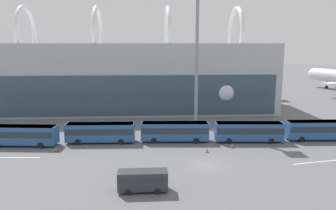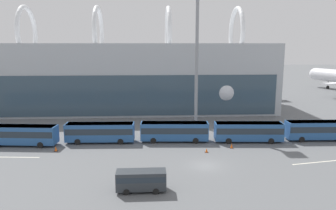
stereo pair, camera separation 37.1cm
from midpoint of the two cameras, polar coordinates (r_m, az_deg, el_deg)
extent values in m
plane|color=slate|center=(46.12, 6.57, -10.37)|extent=(440.00, 440.00, 0.00)
torus|color=white|center=(89.96, -23.60, 11.54)|extent=(1.10, 13.16, 13.16)
torus|color=white|center=(85.67, -12.25, 12.26)|extent=(1.10, 13.16, 13.16)
torus|color=white|center=(84.86, -0.18, 12.51)|extent=(1.10, 13.16, 13.16)
torus|color=white|center=(87.64, 11.63, 12.24)|extent=(1.10, 13.16, 13.16)
cylinder|color=silver|center=(96.27, -26.48, 2.73)|extent=(10.33, 28.57, 5.25)
cone|color=silver|center=(108.15, -22.41, 3.78)|extent=(6.04, 6.98, 4.99)
cube|color=silver|center=(97.80, -25.89, 2.34)|extent=(32.17, 9.78, 0.35)
cylinder|color=gray|center=(93.45, -21.20, 1.36)|extent=(3.22, 3.57, 2.69)
cube|color=red|center=(107.14, -22.78, 6.50)|extent=(1.53, 6.15, 8.84)
cube|color=silver|center=(107.50, -22.60, 4.01)|extent=(14.00, 5.66, 0.28)
cylinder|color=gray|center=(96.21, -24.11, 1.36)|extent=(0.36, 0.36, 4.10)
cylinder|color=black|center=(96.52, -24.02, 0.16)|extent=(0.64, 1.16, 1.10)
cylinder|color=black|center=(100.21, -27.36, 0.24)|extent=(0.64, 1.16, 1.10)
cylinder|color=silver|center=(94.49, 6.79, 3.85)|extent=(7.16, 35.56, 5.71)
sphere|color=silver|center=(77.47, 9.62, 2.31)|extent=(5.60, 5.60, 5.60)
cone|color=silver|center=(111.71, 4.82, 4.91)|extent=(5.74, 7.98, 5.43)
cube|color=silver|center=(96.70, 6.50, 3.41)|extent=(44.21, 5.84, 0.35)
cylinder|color=gray|center=(100.24, 13.39, 2.55)|extent=(2.75, 3.65, 2.60)
cylinder|color=gray|center=(95.05, -0.82, 2.41)|extent=(2.75, 3.65, 2.60)
cube|color=#5B338C|center=(110.47, 4.94, 7.65)|extent=(0.66, 6.36, 9.08)
cube|color=silver|center=(110.81, 4.90, 5.16)|extent=(14.97, 3.81, 0.28)
cylinder|color=gray|center=(83.45, 8.51, 1.00)|extent=(0.36, 0.36, 4.40)
cylinder|color=black|center=(83.84, 8.46, -0.48)|extent=(0.49, 1.12, 1.10)
cylinder|color=gray|center=(97.78, 8.60, 2.39)|extent=(0.36, 0.36, 4.40)
cylinder|color=black|center=(98.12, 8.57, 1.12)|extent=(0.49, 1.12, 1.10)
cylinder|color=gray|center=(96.21, 4.31, 2.35)|extent=(0.36, 0.36, 4.40)
cylinder|color=black|center=(96.55, 4.29, 1.06)|extent=(0.49, 1.12, 1.10)
sphere|color=white|center=(139.71, 24.04, 5.00)|extent=(4.42, 4.42, 4.42)
cylinder|color=gray|center=(136.09, 25.89, 3.67)|extent=(0.36, 0.36, 4.14)
cylinder|color=black|center=(136.32, 25.82, 2.80)|extent=(0.83, 1.19, 1.10)
cube|color=#285693|center=(58.80, -24.25, -4.75)|extent=(11.63, 3.76, 2.95)
cube|color=#232D38|center=(58.73, -24.27, -4.47)|extent=(11.41, 3.77, 1.03)
cube|color=silver|center=(58.47, -24.35, -3.41)|extent=(11.29, 3.65, 0.12)
cylinder|color=black|center=(58.75, -20.51, -5.85)|extent=(1.02, 0.40, 1.00)
cylinder|color=black|center=(56.61, -21.46, -6.53)|extent=(1.02, 0.40, 1.00)
cylinder|color=black|center=(61.81, -26.61, -5.52)|extent=(1.02, 0.40, 1.00)
cube|color=#285693|center=(56.51, -11.86, -4.62)|extent=(11.51, 3.00, 2.95)
cube|color=#232D38|center=(56.43, -11.87, -4.33)|extent=(11.28, 3.03, 1.03)
cube|color=silver|center=(56.16, -11.91, -3.23)|extent=(11.16, 2.91, 0.12)
cylinder|color=black|center=(57.52, -8.10, -5.62)|extent=(1.01, 0.33, 1.00)
cylinder|color=black|center=(55.19, -8.38, -6.32)|extent=(1.01, 0.33, 1.00)
cylinder|color=black|center=(58.74, -15.02, -5.54)|extent=(1.01, 0.33, 1.00)
cylinder|color=black|center=(56.47, -15.59, -6.22)|extent=(1.01, 0.33, 1.00)
cube|color=#285693|center=(55.96, 1.00, -4.54)|extent=(11.56, 3.30, 2.95)
cube|color=#232D38|center=(55.88, 1.00, -4.25)|extent=(11.34, 3.31, 1.03)
cube|color=silver|center=(55.61, 1.01, -3.13)|extent=(11.22, 3.20, 0.12)
cylinder|color=black|center=(57.67, 4.51, -5.50)|extent=(1.02, 0.36, 1.00)
cylinder|color=black|center=(55.34, 4.72, -6.20)|extent=(1.02, 0.36, 1.00)
cylinder|color=black|center=(57.53, -2.57, -5.52)|extent=(1.02, 0.36, 1.00)
cylinder|color=black|center=(55.19, -2.68, -6.22)|extent=(1.02, 0.36, 1.00)
cube|color=#285693|center=(57.47, 13.71, -4.44)|extent=(11.57, 3.32, 2.95)
cube|color=#232D38|center=(57.40, 13.72, -4.15)|extent=(11.34, 3.33, 1.03)
cube|color=silver|center=(57.13, 13.77, -3.07)|extent=(11.22, 3.22, 0.12)
cylinder|color=black|center=(59.89, 16.68, -5.32)|extent=(1.02, 0.36, 1.00)
cylinder|color=black|center=(57.65, 17.37, -5.97)|extent=(1.02, 0.36, 1.00)
cylinder|color=black|center=(58.25, 9.96, -5.47)|extent=(1.02, 0.36, 1.00)
cylinder|color=black|center=(55.95, 10.39, -6.15)|extent=(1.02, 0.36, 1.00)
cube|color=#285693|center=(62.58, 24.71, -3.90)|extent=(11.50, 2.96, 2.95)
cube|color=#232D38|center=(62.52, 24.73, -3.63)|extent=(11.27, 2.99, 1.03)
cube|color=silver|center=(62.27, 24.81, -2.64)|extent=(11.15, 2.87, 0.12)
cylinder|color=black|center=(65.58, 26.93, -4.67)|extent=(1.01, 0.33, 1.00)
cylinder|color=black|center=(62.50, 21.21, -4.93)|extent=(1.01, 0.33, 1.00)
cylinder|color=black|center=(60.35, 22.10, -5.54)|extent=(1.01, 0.33, 1.00)
cube|color=#2D3338|center=(37.96, -4.70, -12.86)|extent=(5.62, 2.01, 2.10)
cube|color=#232D38|center=(37.83, -4.71, -12.39)|extent=(5.45, 2.03, 0.63)
cylinder|color=black|center=(37.60, -7.27, -14.83)|extent=(0.70, 0.22, 0.70)
cylinder|color=black|center=(39.28, -7.10, -13.67)|extent=(0.70, 0.22, 0.70)
cylinder|color=black|center=(37.53, -2.14, -14.79)|extent=(0.70, 0.22, 0.70)
cylinder|color=black|center=(39.22, -2.22, -13.63)|extent=(0.70, 0.22, 0.70)
cylinder|color=gray|center=(65.20, 4.85, 7.72)|extent=(0.66, 0.66, 26.47)
cube|color=silver|center=(52.06, 25.26, -8.87)|extent=(9.73, 2.02, 0.01)
cube|color=silver|center=(53.76, -25.23, -8.26)|extent=(7.35, 0.85, 0.01)
cube|color=black|center=(51.31, 6.63, -8.16)|extent=(0.53, 0.53, 0.02)
cone|color=#EA5914|center=(51.21, 6.64, -7.83)|extent=(0.39, 0.39, 0.61)
cube|color=black|center=(54.32, -19.06, -7.62)|extent=(0.57, 0.57, 0.02)
cone|color=#EA5914|center=(54.20, -19.08, -7.22)|extent=(0.42, 0.42, 0.78)
cube|color=black|center=(53.94, 10.90, -7.35)|extent=(0.53, 0.53, 0.02)
cone|color=#EA5914|center=(53.82, 10.92, -6.95)|extent=(0.39, 0.39, 0.77)
camera|label=1|loc=(0.19, -90.16, -0.03)|focal=35.00mm
camera|label=2|loc=(0.19, 89.84, 0.03)|focal=35.00mm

